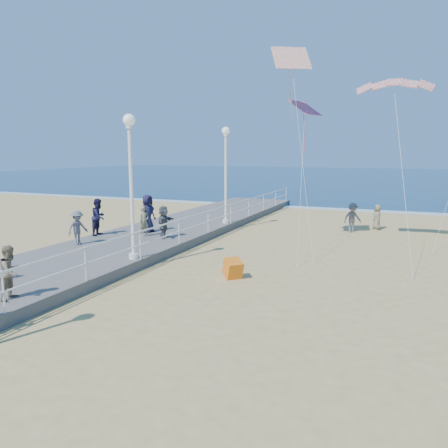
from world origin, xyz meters
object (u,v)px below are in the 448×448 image
at_px(lamp_post_far, 226,165).
at_px(spectator_1, 11,272).
at_px(lamp_post_mid, 131,172).
at_px(spectator_6, 144,221).
at_px(box_kite, 233,270).
at_px(spectator_5, 164,222).
at_px(spectator_4, 148,213).
at_px(beach_walker_a, 352,218).
at_px(beach_walker_c, 377,217).
at_px(spectator_2, 78,228).
at_px(spectator_7, 99,217).

relative_size(lamp_post_far, spectator_1, 3.57).
distance_m(lamp_post_mid, spectator_6, 5.09).
xyz_separation_m(lamp_post_mid, box_kite, (3.92, 0.27, -3.36)).
xyz_separation_m(lamp_post_mid, spectator_5, (-1.00, 3.91, -2.50)).
xyz_separation_m(spectator_1, spectator_4, (-2.08, 10.04, 0.19)).
distance_m(spectator_5, box_kite, 6.18).
bearing_deg(lamp_post_far, beach_walker_a, 17.40).
bearing_deg(lamp_post_far, beach_walker_c, 24.06).
distance_m(beach_walker_c, box_kite, 12.86).
height_order(spectator_2, spectator_5, spectator_5).
bearing_deg(spectator_2, lamp_post_mid, -94.37).
bearing_deg(lamp_post_mid, box_kite, 3.94).
distance_m(lamp_post_far, spectator_5, 5.76).
bearing_deg(lamp_post_mid, beach_walker_c, 57.86).
relative_size(spectator_7, box_kite, 2.95).
relative_size(spectator_2, beach_walker_a, 0.92).
distance_m(spectator_2, beach_walker_a, 14.31).
xyz_separation_m(beach_walker_a, beach_walker_c, (1.20, 1.42, -0.09)).
bearing_deg(spectator_6, spectator_7, 125.76).
height_order(spectator_1, spectator_4, spectator_4).
height_order(lamp_post_far, spectator_4, lamp_post_far).
bearing_deg(spectator_2, lamp_post_far, -11.60).
distance_m(lamp_post_far, spectator_6, 6.06).
distance_m(lamp_post_mid, beach_walker_c, 15.06).
bearing_deg(lamp_post_mid, spectator_5, 104.28).
relative_size(lamp_post_far, spectator_5, 3.51).
xyz_separation_m(spectator_6, beach_walker_c, (9.93, 8.61, -0.41)).
bearing_deg(beach_walker_c, spectator_1, -45.71).
height_order(lamp_post_mid, spectator_6, lamp_post_mid).
bearing_deg(spectator_1, spectator_4, 1.19).
bearing_deg(spectator_4, lamp_post_mid, -146.87).
bearing_deg(lamp_post_mid, spectator_2, 162.10).
bearing_deg(spectator_4, beach_walker_a, -50.10).
distance_m(spectator_2, box_kite, 7.69).
distance_m(spectator_4, spectator_7, 2.35).
bearing_deg(lamp_post_far, spectator_7, -126.88).
height_order(spectator_2, box_kite, spectator_2).
relative_size(spectator_5, beach_walker_c, 1.06).
bearing_deg(spectator_6, lamp_post_mid, -130.80).
height_order(lamp_post_far, box_kite, lamp_post_far).
relative_size(lamp_post_mid, spectator_5, 3.51).
bearing_deg(beach_walker_c, spectator_6, -69.54).
relative_size(spectator_6, beach_walker_c, 1.02).
relative_size(spectator_4, beach_walker_a, 1.16).
bearing_deg(beach_walker_a, spectator_7, 179.06).
bearing_deg(spectator_5, spectator_6, 85.26).
xyz_separation_m(lamp_post_mid, spectator_1, (-0.44, -5.11, -2.52)).
bearing_deg(spectator_4, spectator_7, 138.74).
xyz_separation_m(lamp_post_far, spectator_2, (-3.67, -7.82, -2.52)).
distance_m(beach_walker_a, box_kite, 11.17).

